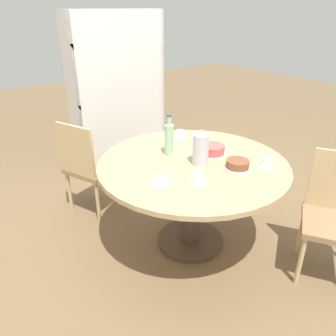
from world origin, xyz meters
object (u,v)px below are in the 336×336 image
cup_a (180,135)px  cup_d (198,179)px  water_bottle (169,139)px  coffee_pot (201,148)px  cake_second (238,165)px  cup_c (265,163)px  chair_b (335,214)px  cake_main (213,150)px  chair_a (89,165)px  bookshelf (119,98)px  cup_b (160,180)px

cup_a → cup_d: bearing=-119.0°
water_bottle → cup_d: (-0.11, -0.48, -0.11)m
coffee_pot → water_bottle: size_ratio=0.83×
cake_second → cup_a: 0.74m
cake_second → water_bottle: bearing=117.3°
water_bottle → cup_c: (0.45, -0.58, -0.11)m
chair_b → cup_d: bearing=-158.7°
cup_c → cup_d: 0.57m
cake_main → cup_d: size_ratio=1.71×
chair_a → cup_c: bearing=-169.9°
cup_a → cake_main: bearing=-92.3°
cup_c → cup_d: bearing=169.8°
bookshelf → cup_b: bookshelf is taller
chair_b → cake_main: size_ratio=4.20×
coffee_pot → cup_b: 0.43m
cup_a → cup_c: 0.85m
coffee_pot → cup_b: (-0.42, -0.08, -0.10)m
coffee_pot → bookshelf: bearing=83.0°
cup_b → cup_d: (0.22, -0.13, 0.00)m
chair_a → bookshelf: (0.69, 0.67, 0.39)m
cake_second → cup_d: (-0.36, 0.01, -0.00)m
cup_c → cup_d: (-0.56, 0.10, 0.00)m
cake_second → cup_b: size_ratio=1.54×
bookshelf → cake_main: bearing=89.6°
chair_b → cup_a: (-0.40, 1.29, 0.29)m
coffee_pot → water_bottle: water_bottle is taller
cake_second → bookshelf: bearing=88.9°
cake_second → cup_b: 0.60m
cup_b → chair_a: bearing=94.2°
chair_a → cup_b: chair_a is taller
chair_b → cup_c: chair_b is taller
chair_a → cup_a: 0.89m
chair_a → cup_d: chair_a is taller
cup_b → cup_c: same height
bookshelf → cake_main: size_ratio=8.23×
coffee_pot → cup_a: bearing=68.4°
chair_a → cup_b: (0.08, -1.06, 0.29)m
chair_b → cup_b: chair_b is taller
chair_b → water_bottle: (-0.70, 1.04, 0.40)m
bookshelf → cup_c: size_ratio=14.06×
cake_second → cup_c: 0.21m
chair_a → cup_c: 1.57m
cup_a → cup_c: same height
coffee_pot → cake_second: bearing=-52.9°
cake_second → cup_d: same height
cake_second → cup_d: size_ratio=1.54×
cake_main → cup_d: 0.48m
chair_b → cup_d: (-0.81, 0.56, 0.29)m
coffee_pot → cup_d: (-0.20, -0.21, -0.10)m
cup_a → bookshelf: bearing=90.3°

